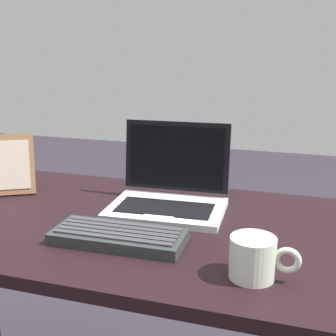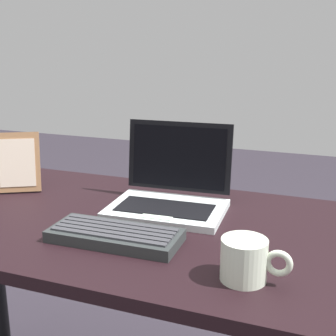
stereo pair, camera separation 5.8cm
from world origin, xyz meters
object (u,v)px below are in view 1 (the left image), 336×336
at_px(coffee_mug, 254,258).
at_px(laptop_front, 169,193).
at_px(photo_frame, 11,165).
at_px(external_keyboard, 119,236).

bearing_deg(coffee_mug, laptop_front, 130.51).
bearing_deg(photo_frame, external_keyboard, -26.80).
distance_m(laptop_front, external_keyboard, 0.24).
bearing_deg(laptop_front, photo_frame, -177.61).
height_order(photo_frame, coffee_mug, photo_frame).
bearing_deg(photo_frame, laptop_front, 2.39).
distance_m(photo_frame, coffee_mug, 0.78).
bearing_deg(laptop_front, coffee_mug, -49.49).
xyz_separation_m(photo_frame, coffee_mug, (0.73, -0.28, -0.05)).
xyz_separation_m(external_keyboard, coffee_mug, (0.30, -0.07, 0.03)).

